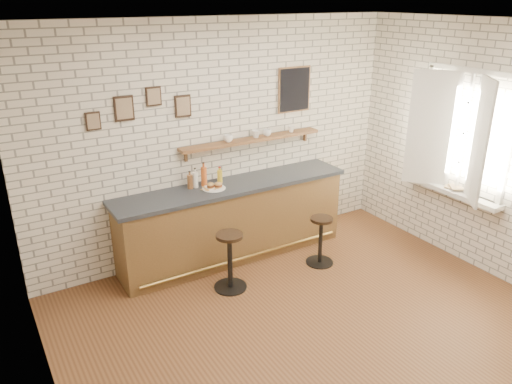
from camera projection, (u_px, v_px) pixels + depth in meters
ground at (311, 322)px, 5.27m from camera, size 5.00×5.00×0.00m
bar_counter at (233, 221)px, 6.44m from camera, size 3.10×0.65×1.01m
sandwich_plate at (214, 188)px, 6.11m from camera, size 0.28×0.28×0.01m
ciabatta_sandwich at (214, 185)px, 6.10m from camera, size 0.21×0.15×0.06m
potato_chips at (212, 188)px, 6.09m from camera, size 0.27×0.19×0.00m
bitters_bottle_brown at (190, 181)px, 6.08m from camera, size 0.07×0.07×0.22m
bitters_bottle_white at (195, 179)px, 6.11m from camera, size 0.06×0.06×0.25m
bitters_bottle_amber at (204, 176)px, 6.16m from camera, size 0.07×0.07×0.30m
condiment_bottle_yellow at (220, 176)px, 6.28m from camera, size 0.06×0.06×0.21m
bar_stool_left at (230, 259)px, 5.75m from camera, size 0.39×0.39×0.70m
bar_stool_right at (321, 239)px, 6.31m from camera, size 0.36×0.36×0.63m
wall_shelf at (252, 140)px, 6.43m from camera, size 2.00×0.18×0.18m
shelf_cup_a at (228, 138)px, 6.24m from camera, size 0.12×0.12×0.09m
shelf_cup_b at (256, 134)px, 6.43m from camera, size 0.15×0.15×0.10m
shelf_cup_c at (267, 133)px, 6.52m from camera, size 0.13×0.13×0.09m
shelf_cup_d at (291, 129)px, 6.70m from camera, size 0.10×0.10×0.08m
back_wall_decor at (237, 96)px, 6.20m from camera, size 2.96×0.02×0.56m
window_sill at (452, 191)px, 6.33m from camera, size 0.20×1.35×0.06m
casement_window at (458, 134)px, 6.03m from camera, size 0.40×1.30×1.56m
book_lower at (452, 189)px, 6.29m from camera, size 0.23×0.25×0.02m
book_upper at (450, 187)px, 6.31m from camera, size 0.26×0.27×0.02m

